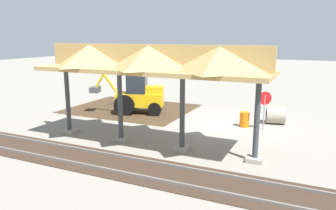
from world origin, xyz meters
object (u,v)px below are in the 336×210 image
object	(u,v)px
concrete_pipe	(275,115)
traffic_barrel	(244,119)
backhoe	(138,95)
stop_sign	(265,103)

from	to	relation	value
concrete_pipe	traffic_barrel	xyz separation A→B (m)	(1.57, 1.52, -0.08)
backhoe	concrete_pipe	distance (m)	9.11
backhoe	traffic_barrel	xyz separation A→B (m)	(-7.44, 0.39, -0.82)
concrete_pipe	traffic_barrel	distance (m)	2.19
stop_sign	backhoe	world-z (taller)	backhoe
backhoe	concrete_pipe	size ratio (longest dim) A/B	3.96
stop_sign	backhoe	xyz separation A→B (m)	(8.57, -0.63, -0.33)
concrete_pipe	traffic_barrel	world-z (taller)	concrete_pipe
stop_sign	concrete_pipe	world-z (taller)	stop_sign
concrete_pipe	traffic_barrel	size ratio (longest dim) A/B	1.44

